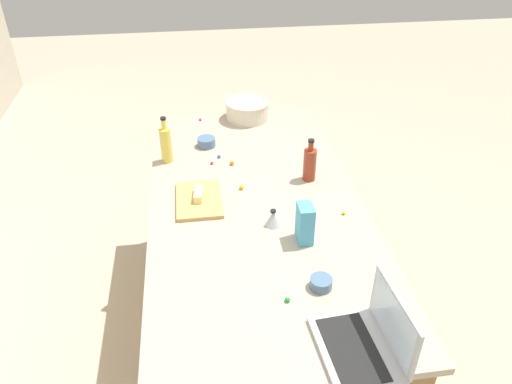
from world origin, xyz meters
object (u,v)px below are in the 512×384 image
ramekin_small (321,283)px  ramekin_medium (206,142)px  laptop (367,340)px  mixing_bowl_large (247,110)px  bottle_soy (310,164)px  butter_stick_left (198,194)px  candy_bag (305,223)px  cutting_board (199,200)px  kitchen_timer (273,218)px  bottle_oil (166,144)px

ramekin_small → ramekin_medium: bearing=17.2°
laptop → mixing_bowl_large: laptop is taller
mixing_bowl_large → bottle_soy: 0.75m
mixing_bowl_large → butter_stick_left: mixing_bowl_large is taller
laptop → candy_bag: 0.57m
cutting_board → ramekin_small: size_ratio=3.65×
butter_stick_left → ramekin_small: butter_stick_left is taller
mixing_bowl_large → ramekin_medium: mixing_bowl_large is taller
butter_stick_left → ramekin_medium: (0.52, -0.06, -0.01)m
laptop → ramekin_small: 0.30m
candy_bag → kitchen_timer: bearing=42.6°
mixing_bowl_large → ramekin_small: mixing_bowl_large is taller
laptop → cutting_board: 1.03m
mixing_bowl_large → kitchen_timer: size_ratio=3.38×
bottle_oil → butter_stick_left: bottle_oil is taller
butter_stick_left → laptop: bearing=-151.9°
cutting_board → ramekin_medium: ramekin_medium is taller
bottle_oil → butter_stick_left: (-0.38, -0.14, -0.06)m
mixing_bowl_large → ramekin_small: size_ratio=3.16×
laptop → cutting_board: size_ratio=1.08×
mixing_bowl_large → candy_bag: size_ratio=1.53×
mixing_bowl_large → bottle_soy: bearing=-163.5°
cutting_board → bottle_oil: bearing=20.3°
mixing_bowl_large → bottle_soy: bottle_soy is taller
cutting_board → butter_stick_left: bearing=0.0°
ramekin_small → kitchen_timer: (0.39, 0.11, 0.02)m
cutting_board → candy_bag: (-0.34, -0.41, 0.08)m
laptop → ramekin_medium: size_ratio=3.34×
bottle_soy → cutting_board: bearing=102.2°
bottle_oil → bottle_soy: size_ratio=1.14×
bottle_soy → candy_bag: 0.47m
laptop → mixing_bowl_large: (1.74, 0.16, 0.01)m
mixing_bowl_large → ramekin_small: bearing=-176.5°
laptop → mixing_bowl_large: 1.75m
kitchen_timer → cutting_board: bearing=54.2°
bottle_soy → cutting_board: size_ratio=0.72×
cutting_board → ramekin_small: bearing=-145.9°
bottle_soy → kitchen_timer: size_ratio=2.82×
ramekin_small → cutting_board: bearing=34.1°
laptop → cutting_board: laptop is taller
laptop → butter_stick_left: bearing=28.1°
kitchen_timer → bottle_oil: bearing=36.3°
bottle_soy → ramekin_small: (-0.73, 0.12, -0.07)m
ramekin_medium → kitchen_timer: kitchen_timer is taller
ramekin_small → candy_bag: bearing=0.3°
mixing_bowl_large → ramekin_medium: bearing=140.0°
bottle_oil → ramekin_medium: bearing=-57.4°
candy_bag → laptop: bearing=-172.5°
butter_stick_left → ramekin_medium: butter_stick_left is taller
bottle_oil → kitchen_timer: bottle_oil is taller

